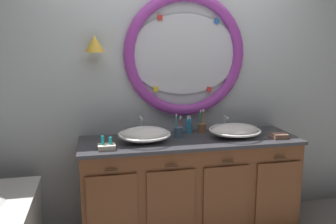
# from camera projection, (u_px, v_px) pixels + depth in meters

# --- Properties ---
(back_wall_assembly) EXTENTS (6.40, 0.26, 2.60)m
(back_wall_assembly) POSITION_uv_depth(u_px,v_px,m) (172.00, 82.00, 3.33)
(back_wall_assembly) COLOR silver
(back_wall_assembly) RESTS_ON ground_plane
(vanity_counter) EXTENTS (1.93, 0.63, 0.86)m
(vanity_counter) POSITION_uv_depth(u_px,v_px,m) (189.00, 184.00, 3.20)
(vanity_counter) COLOR brown
(vanity_counter) RESTS_ON ground_plane
(sink_basin_left) EXTENTS (0.45, 0.45, 0.14)m
(sink_basin_left) POSITION_uv_depth(u_px,v_px,m) (145.00, 134.00, 3.00)
(sink_basin_left) COLOR white
(sink_basin_left) RESTS_ON vanity_counter
(sink_basin_right) EXTENTS (0.46, 0.46, 0.12)m
(sink_basin_right) POSITION_uv_depth(u_px,v_px,m) (235.00, 130.00, 3.17)
(sink_basin_right) COLOR white
(sink_basin_right) RESTS_ON vanity_counter
(faucet_set_left) EXTENTS (0.23, 0.13, 0.18)m
(faucet_set_left) POSITION_uv_depth(u_px,v_px,m) (141.00, 128.00, 3.23)
(faucet_set_left) COLOR silver
(faucet_set_left) RESTS_ON vanity_counter
(faucet_set_right) EXTENTS (0.21, 0.12, 0.15)m
(faucet_set_right) POSITION_uv_depth(u_px,v_px,m) (225.00, 125.00, 3.40)
(faucet_set_right) COLOR silver
(faucet_set_right) RESTS_ON vanity_counter
(toothbrush_holder_left) EXTENTS (0.09, 0.09, 0.21)m
(toothbrush_holder_left) POSITION_uv_depth(u_px,v_px,m) (178.00, 131.00, 3.17)
(toothbrush_holder_left) COLOR slate
(toothbrush_holder_left) RESTS_ON vanity_counter
(toothbrush_holder_right) EXTENTS (0.09, 0.09, 0.22)m
(toothbrush_holder_right) POSITION_uv_depth(u_px,v_px,m) (202.00, 127.00, 3.34)
(toothbrush_holder_right) COLOR #996647
(toothbrush_holder_right) RESTS_ON vanity_counter
(soap_dispenser) EXTENTS (0.06, 0.07, 0.17)m
(soap_dispenser) POSITION_uv_depth(u_px,v_px,m) (189.00, 125.00, 3.31)
(soap_dispenser) COLOR #388EBC
(soap_dispenser) RESTS_ON vanity_counter
(folded_hand_towel) EXTENTS (0.14, 0.11, 0.04)m
(folded_hand_towel) POSITION_uv_depth(u_px,v_px,m) (280.00, 136.00, 3.13)
(folded_hand_towel) COLOR #936B56
(folded_hand_towel) RESTS_ON vanity_counter
(toiletry_basket) EXTENTS (0.14, 0.11, 0.11)m
(toiletry_basket) POSITION_uv_depth(u_px,v_px,m) (107.00, 146.00, 2.80)
(toiletry_basket) COLOR beige
(toiletry_basket) RESTS_ON vanity_counter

